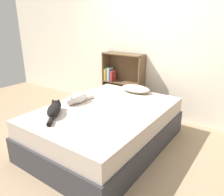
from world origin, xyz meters
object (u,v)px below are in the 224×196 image
(pillow, at_px, (136,89))
(bookshelf, at_px, (122,81))
(cat_light, at_px, (77,99))
(cat_dark, at_px, (54,109))
(bed, at_px, (106,127))

(pillow, bearing_deg, bookshelf, 140.46)
(cat_light, bearing_deg, cat_dark, 12.97)
(bookshelf, bearing_deg, pillow, -39.54)
(pillow, relative_size, cat_light, 1.04)
(bed, relative_size, cat_dark, 4.35)
(cat_dark, relative_size, bookshelf, 0.43)
(pillow, distance_m, cat_dark, 1.46)
(bed, distance_m, cat_light, 0.58)
(cat_dark, bearing_deg, cat_light, -34.37)
(pillow, distance_m, bookshelf, 0.72)
(pillow, relative_size, cat_dark, 1.05)
(pillow, relative_size, bookshelf, 0.45)
(bed, bearing_deg, cat_dark, -127.04)
(pillow, xyz_separation_m, cat_dark, (-0.39, -1.41, 0.01))
(bookshelf, bearing_deg, cat_light, -85.05)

